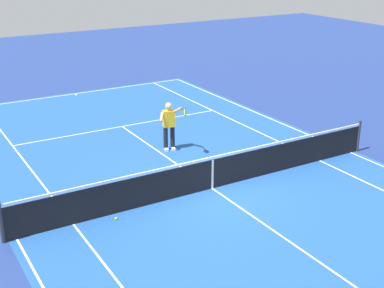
{
  "coord_description": "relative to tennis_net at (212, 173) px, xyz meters",
  "views": [
    {
      "loc": [
        -11.65,
        7.54,
        6.57
      ],
      "look_at": [
        1.34,
        -0.12,
        0.9
      ],
      "focal_mm": 50.04,
      "sensor_mm": 36.0,
      "label": 1
    }
  ],
  "objects": [
    {
      "name": "tennis_net",
      "position": [
        0.0,
        0.0,
        0.0
      ],
      "size": [
        0.1,
        11.7,
        1.08
      ],
      "color": "#2D2D33",
      "rests_on": "ground_plane"
    },
    {
      "name": "court_slab",
      "position": [
        0.0,
        0.0,
        -0.49
      ],
      "size": [
        24.2,
        11.4,
        0.0
      ],
      "primitive_type": "cube",
      "color": "#1E4C93",
      "rests_on": "ground_plane"
    },
    {
      "name": "ground_plane",
      "position": [
        0.0,
        0.0,
        -0.49
      ],
      "size": [
        60.0,
        60.0,
        0.0
      ],
      "primitive_type": "plane",
      "color": "navy"
    },
    {
      "name": "tennis_ball",
      "position": [
        -0.32,
        3.1,
        -0.46
      ],
      "size": [
        0.07,
        0.07,
        0.07
      ],
      "primitive_type": "sphere",
      "color": "#CCE01E",
      "rests_on": "ground_plane"
    },
    {
      "name": "court_line_markings",
      "position": [
        0.0,
        0.0,
        -0.49
      ],
      "size": [
        23.85,
        11.05,
        0.01
      ],
      "color": "white",
      "rests_on": "ground_plane"
    },
    {
      "name": "tennis_player_near",
      "position": [
        3.32,
        -0.41,
        0.44
      ],
      "size": [
        1.16,
        0.75,
        1.7
      ],
      "color": "black",
      "rests_on": "ground_plane"
    }
  ]
}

